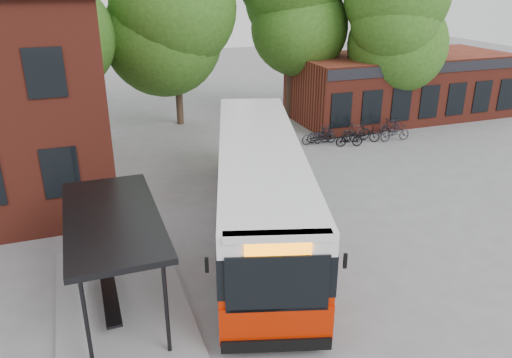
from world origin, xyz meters
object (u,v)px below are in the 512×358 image
object	(u,v)px
bus_shelter	(117,262)
bicycle_5	(356,132)
bicycle_4	(364,134)
bicycle_7	(390,126)
city_bus	(259,188)
bicycle_1	(325,134)
bicycle_0	(316,136)
bicycle_3	(349,139)
bicycle_6	(395,133)
bicycle_2	(322,135)

from	to	relation	value
bus_shelter	bicycle_5	xyz separation A→B (m)	(14.00, 11.05, -0.89)
bicycle_4	bicycle_5	world-z (taller)	bicycle_5
bicycle_5	bicycle_7	size ratio (longest dim) A/B	1.14
city_bus	bicycle_1	distance (m)	11.17
city_bus	bicycle_0	distance (m)	10.76
bicycle_3	bicycle_5	bearing A→B (deg)	-35.21
bicycle_4	bus_shelter	bearing A→B (deg)	146.49
bicycle_6	bicycle_5	bearing A→B (deg)	72.96
bicycle_0	bicycle_4	size ratio (longest dim) A/B	1.02
bicycle_2	bicycle_3	size ratio (longest dim) A/B	1.10
bicycle_0	bicycle_5	world-z (taller)	bicycle_5
bicycle_5	bicycle_6	bearing A→B (deg)	-109.69
bicycle_1	bicycle_6	world-z (taller)	bicycle_1
bus_shelter	bicycle_6	size ratio (longest dim) A/B	3.84
bicycle_6	bicycle_4	bearing A→B (deg)	78.25
bus_shelter	bicycle_1	world-z (taller)	bus_shelter
bicycle_0	bicycle_4	bearing A→B (deg)	-105.59
bicycle_3	bicycle_6	xyz separation A→B (m)	(2.92, 0.02, 0.03)
bicycle_7	bus_shelter	bearing A→B (deg)	113.94
bicycle_7	bicycle_2	bearing A→B (deg)	80.65
bus_shelter	city_bus	xyz separation A→B (m)	(5.20, 2.93, 0.24)
bus_shelter	bicycle_5	bearing A→B (deg)	38.30
bicycle_0	bicycle_2	size ratio (longest dim) A/B	1.07
bicycle_1	bicycle_3	xyz separation A→B (m)	(0.90, -1.17, -0.04)
bus_shelter	bicycle_7	xyz separation A→B (m)	(16.57, 11.57, -0.96)
bicycle_1	bicycle_4	bearing A→B (deg)	-132.75
bicycle_2	bicycle_1	bearing A→B (deg)	-60.30
bicycle_1	bicycle_7	world-z (taller)	bicycle_1
bicycle_4	bicycle_3	bearing A→B (deg)	129.24
city_bus	bicycle_2	world-z (taller)	city_bus
bus_shelter	bicycle_0	bearing A→B (deg)	44.26
bicycle_5	city_bus	bearing A→B (deg)	131.67
bus_shelter	bicycle_4	size ratio (longest dim) A/B	4.08
bus_shelter	bicycle_4	xyz separation A→B (m)	(14.37, 10.76, -1.00)
bicycle_2	bicycle_6	bearing A→B (deg)	-90.60
bicycle_6	city_bus	bearing A→B (deg)	125.88
bicycle_3	bicycle_0	bearing A→B (deg)	67.23
bicycle_4	bicycle_5	size ratio (longest dim) A/B	0.93
bus_shelter	bicycle_6	distance (m)	19.15
bicycle_1	bicycle_7	distance (m)	4.30
city_bus	bicycle_0	xyz separation A→B (m)	(6.50, 8.48, -1.23)
bicycle_3	bicycle_6	distance (m)	2.92
bus_shelter	bicycle_5	world-z (taller)	bus_shelter
bus_shelter	bicycle_1	distance (m)	16.84
bicycle_4	bicycle_0	bearing A→B (deg)	95.98
bicycle_3	bicycle_2	bearing A→B (deg)	58.82
bicycle_2	bicycle_7	size ratio (longest dim) A/B	1.01
bicycle_5	bicycle_2	bearing A→B (deg)	77.77
bicycle_4	bicycle_7	xyz separation A→B (m)	(2.20, 0.81, 0.04)
city_bus	bicycle_3	distance (m)	10.94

